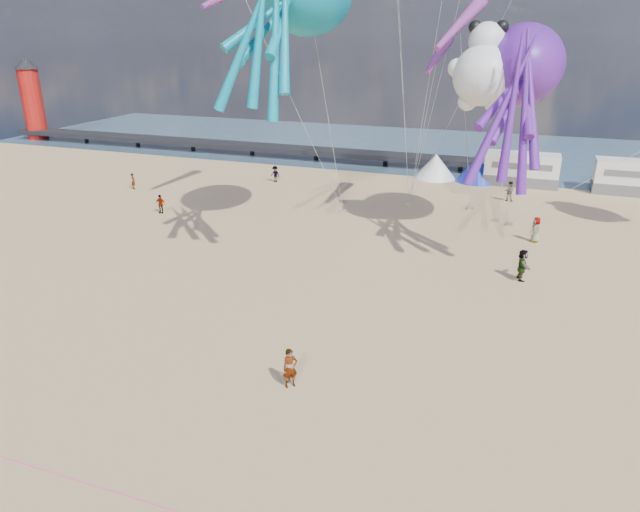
{
  "coord_description": "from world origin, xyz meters",
  "views": [
    {
      "loc": [
        6.14,
        -15.91,
        13.56
      ],
      "look_at": [
        -1.79,
        6.0,
        4.34
      ],
      "focal_mm": 32.0,
      "sensor_mm": 36.0,
      "label": 1
    }
  ],
  "objects_px": {
    "windsock_right": "(438,55)",
    "sandbag_b": "(496,220)",
    "sandbag_d": "(470,208)",
    "lighthouse": "(33,105)",
    "motorhome_1": "(634,177)",
    "beachgoer_6": "(536,230)",
    "sandbag_c": "(509,224)",
    "beachgoer_4": "(522,265)",
    "beachgoer_2": "(275,174)",
    "sandbag_a": "(343,211)",
    "beachgoer_5": "(133,181)",
    "tent_white": "(435,166)",
    "beachgoer_3": "(160,204)",
    "kite_octopus_purple": "(523,65)",
    "standing_person": "(290,368)",
    "windsock_mid": "(460,24)",
    "motorhome_0": "(521,169)",
    "kite_panda": "(483,75)",
    "tent_blue": "(477,169)",
    "sandbag_e": "(409,203)",
    "beachgoer_1": "(509,191)"
  },
  "relations": [
    {
      "from": "kite_octopus_purple",
      "to": "beachgoer_5",
      "type": "bearing_deg",
      "value": -179.23
    },
    {
      "from": "sandbag_b",
      "to": "beachgoer_5",
      "type": "bearing_deg",
      "value": -177.45
    },
    {
      "from": "sandbag_b",
      "to": "sandbag_d",
      "type": "distance_m",
      "value": 3.39
    },
    {
      "from": "beachgoer_4",
      "to": "beachgoer_6",
      "type": "distance_m",
      "value": 7.15
    },
    {
      "from": "beachgoer_5",
      "to": "windsock_mid",
      "type": "distance_m",
      "value": 31.46
    },
    {
      "from": "beachgoer_3",
      "to": "beachgoer_4",
      "type": "bearing_deg",
      "value": -12.02
    },
    {
      "from": "motorhome_0",
      "to": "kite_octopus_purple",
      "type": "distance_m",
      "value": 19.27
    },
    {
      "from": "sandbag_d",
      "to": "motorhome_1",
      "type": "bearing_deg",
      "value": 36.76
    },
    {
      "from": "sandbag_c",
      "to": "beachgoer_3",
      "type": "bearing_deg",
      "value": -166.65
    },
    {
      "from": "tent_white",
      "to": "sandbag_c",
      "type": "distance_m",
      "value": 15.11
    },
    {
      "from": "motorhome_1",
      "to": "sandbag_e",
      "type": "xyz_separation_m",
      "value": [
        -18.02,
        -9.99,
        -1.39
      ]
    },
    {
      "from": "motorhome_1",
      "to": "tent_blue",
      "type": "height_order",
      "value": "motorhome_1"
    },
    {
      "from": "standing_person",
      "to": "beachgoer_4",
      "type": "distance_m",
      "value": 16.83
    },
    {
      "from": "tent_white",
      "to": "windsock_right",
      "type": "height_order",
      "value": "windsock_right"
    },
    {
      "from": "lighthouse",
      "to": "beachgoer_6",
      "type": "xyz_separation_m",
      "value": [
        63.5,
        -20.11,
        -3.61
      ]
    },
    {
      "from": "beachgoer_4",
      "to": "sandbag_b",
      "type": "height_order",
      "value": "beachgoer_4"
    },
    {
      "from": "beachgoer_2",
      "to": "lighthouse",
      "type": "bearing_deg",
      "value": 177.37
    },
    {
      "from": "lighthouse",
      "to": "beachgoer_5",
      "type": "xyz_separation_m",
      "value": [
        28.66,
        -17.73,
        -3.76
      ]
    },
    {
      "from": "tent_white",
      "to": "beachgoer_5",
      "type": "bearing_deg",
      "value": -151.56
    },
    {
      "from": "lighthouse",
      "to": "sandbag_c",
      "type": "relative_size",
      "value": 18.0
    },
    {
      "from": "beachgoer_3",
      "to": "sandbag_a",
      "type": "height_order",
      "value": "beachgoer_3"
    },
    {
      "from": "beachgoer_2",
      "to": "kite_panda",
      "type": "xyz_separation_m",
      "value": [
        19.31,
        -11.6,
        10.27
      ]
    },
    {
      "from": "sandbag_d",
      "to": "kite_panda",
      "type": "relative_size",
      "value": 0.08
    },
    {
      "from": "beachgoer_2",
      "to": "tent_white",
      "type": "bearing_deg",
      "value": 38.66
    },
    {
      "from": "lighthouse",
      "to": "sandbag_d",
      "type": "distance_m",
      "value": 60.24
    },
    {
      "from": "tent_white",
      "to": "sandbag_e",
      "type": "distance_m",
      "value": 10.06
    },
    {
      "from": "sandbag_a",
      "to": "kite_octopus_purple",
      "type": "xyz_separation_m",
      "value": [
        12.38,
        -2.34,
        11.5
      ]
    },
    {
      "from": "motorhome_0",
      "to": "tent_blue",
      "type": "distance_m",
      "value": 4.01
    },
    {
      "from": "lighthouse",
      "to": "motorhome_1",
      "type": "bearing_deg",
      "value": -3.2
    },
    {
      "from": "lighthouse",
      "to": "beachgoer_3",
      "type": "relative_size",
      "value": 5.92
    },
    {
      "from": "tent_white",
      "to": "beachgoer_3",
      "type": "distance_m",
      "value": 26.78
    },
    {
      "from": "sandbag_e",
      "to": "motorhome_1",
      "type": "bearing_deg",
      "value": 29.0
    },
    {
      "from": "beachgoer_6",
      "to": "sandbag_c",
      "type": "height_order",
      "value": "beachgoer_6"
    },
    {
      "from": "kite_octopus_purple",
      "to": "beachgoer_1",
      "type": "bearing_deg",
      "value": 95.74
    },
    {
      "from": "standing_person",
      "to": "sandbag_b",
      "type": "xyz_separation_m",
      "value": [
        6.41,
        25.44,
        -0.75
      ]
    },
    {
      "from": "beachgoer_2",
      "to": "sandbag_a",
      "type": "relative_size",
      "value": 3.13
    },
    {
      "from": "lighthouse",
      "to": "motorhome_1",
      "type": "height_order",
      "value": "lighthouse"
    },
    {
      "from": "motorhome_0",
      "to": "beachgoer_5",
      "type": "bearing_deg",
      "value": -157.62
    },
    {
      "from": "motorhome_1",
      "to": "sandbag_d",
      "type": "relative_size",
      "value": 13.2
    },
    {
      "from": "sandbag_d",
      "to": "sandbag_a",
      "type": "bearing_deg",
      "value": -155.52
    },
    {
      "from": "standing_person",
      "to": "sandbag_a",
      "type": "bearing_deg",
      "value": 59.87
    },
    {
      "from": "tent_white",
      "to": "sandbag_d",
      "type": "relative_size",
      "value": 8.0
    },
    {
      "from": "sandbag_e",
      "to": "beachgoer_5",
      "type": "bearing_deg",
      "value": -171.43
    },
    {
      "from": "beachgoer_3",
      "to": "beachgoer_6",
      "type": "distance_m",
      "value": 28.32
    },
    {
      "from": "windsock_right",
      "to": "sandbag_b",
      "type": "bearing_deg",
      "value": 27.04
    },
    {
      "from": "motorhome_1",
      "to": "tent_white",
      "type": "height_order",
      "value": "motorhome_1"
    },
    {
      "from": "beachgoer_3",
      "to": "windsock_right",
      "type": "height_order",
      "value": "windsock_right"
    },
    {
      "from": "beachgoer_5",
      "to": "windsock_right",
      "type": "relative_size",
      "value": 0.34
    },
    {
      "from": "beachgoer_6",
      "to": "sandbag_c",
      "type": "relative_size",
      "value": 3.55
    },
    {
      "from": "beachgoer_6",
      "to": "sandbag_a",
      "type": "distance_m",
      "value": 14.71
    }
  ]
}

